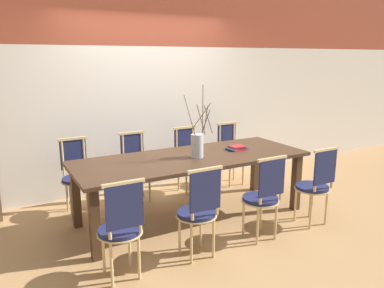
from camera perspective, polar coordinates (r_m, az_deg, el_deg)
The scene contains 13 objects.
ground_plane at distance 4.63m, azimuth 0.00°, elevation -11.07°, with size 16.00×16.00×0.00m, color #A87F51.
wall_rear at distance 5.47m, azimuth -7.01°, elevation 9.91°, with size 12.00×0.06×3.20m.
dining_table at distance 4.39m, azimuth 0.00°, elevation -2.99°, with size 2.75×1.03×0.76m.
chair_near_leftend at distance 3.30m, azimuth -10.72°, elevation -12.14°, with size 0.40×0.40×0.93m.
chair_near_left at distance 3.57m, azimuth 1.07°, elevation -9.84°, with size 0.40×0.40×0.93m.
chair_near_center at distance 3.99m, azimuth 10.85°, elevation -7.58°, with size 0.40×0.40×0.93m.
chair_near_right at distance 4.49m, azimuth 18.33°, elevation -5.69°, with size 0.40×0.40×0.93m.
chair_far_leftend at distance 4.83m, azimuth -17.19°, elevation -4.26°, with size 0.40×0.40×0.93m.
chair_far_left at distance 5.03m, azimuth -8.58°, elevation -3.14°, with size 0.40×0.40×0.93m.
chair_far_center at distance 5.34m, azimuth -0.58°, elevation -2.03°, with size 0.40×0.40×0.93m.
chair_far_right at distance 5.71m, azimuth 5.89°, elevation -1.10°, with size 0.40×0.40×0.93m.
vase_centerpiece at distance 4.30m, azimuth 0.81°, elevation -0.14°, with size 0.32×0.38×0.84m.
book_stack at distance 4.73m, azimuth 6.84°, elevation -0.58°, with size 0.26×0.19×0.05m.
Camera 1 is at (-2.03, -3.70, 1.89)m, focal length 35.00 mm.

